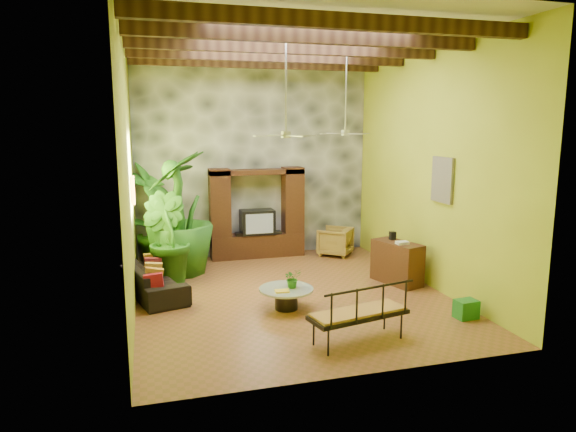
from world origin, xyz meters
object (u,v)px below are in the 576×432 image
object	(u,v)px
iron_bench	(361,311)
green_bin	(466,309)
wicker_armchair	(335,241)
entertainment_center	(257,220)
tall_plant_b	(166,238)
ceiling_fan_back	(345,123)
tall_plant_a	(151,213)
side_console	(397,263)
tall_plant_c	(179,213)
sofa	(154,280)
coffee_table	(286,296)
ceiling_fan_front	(286,123)

from	to	relation	value
iron_bench	green_bin	world-z (taller)	iron_bench
wicker_armchair	green_bin	distance (m)	4.85
entertainment_center	wicker_armchair	bearing A→B (deg)	-11.07
wicker_armchair	tall_plant_b	xyz separation A→B (m)	(-4.34, -1.26, 0.62)
tall_plant_b	iron_bench	xyz separation A→B (m)	(2.76, -4.04, -0.45)
wicker_armchair	tall_plant_b	size ratio (longest dim) A/B	0.41
entertainment_center	ceiling_fan_back	size ratio (longest dim) A/B	1.29
tall_plant_a	side_console	bearing A→B (deg)	-30.89
tall_plant_a	tall_plant_c	size ratio (longest dim) A/B	0.90
sofa	ceiling_fan_back	bearing A→B (deg)	-98.65
coffee_table	green_bin	world-z (taller)	coffee_table
tall_plant_b	tall_plant_c	xyz separation A→B (m)	(0.32, 0.66, 0.42)
sofa	side_console	world-z (taller)	side_console
ceiling_fan_back	green_bin	xyz separation A→B (m)	(1.05, -3.26, -3.24)
sofa	tall_plant_c	distance (m)	1.93
ceiling_fan_front	green_bin	xyz separation A→B (m)	(2.85, -1.66, -3.24)
entertainment_center	side_console	world-z (taller)	entertainment_center
ceiling_fan_back	coffee_table	size ratio (longest dim) A/B	1.85
wicker_armchair	tall_plant_c	distance (m)	4.20
sofa	side_console	size ratio (longest dim) A/B	1.87
coffee_table	side_console	xyz separation A→B (m)	(2.72, 0.90, 0.19)
entertainment_center	tall_plant_b	distance (m)	2.87
ceiling_fan_front	sofa	size ratio (longest dim) A/B	0.88
entertainment_center	ceiling_fan_back	bearing A→B (deg)	-50.43
entertainment_center	wicker_armchair	distance (m)	2.12
wicker_armchair	tall_plant_a	size ratio (longest dim) A/B	0.32
sofa	iron_bench	size ratio (longest dim) A/B	1.25
wicker_armchair	side_console	size ratio (longest dim) A/B	0.71
entertainment_center	sofa	distance (m)	3.66
sofa	wicker_armchair	bearing A→B (deg)	-81.58
entertainment_center	iron_bench	bearing A→B (deg)	-85.91
tall_plant_a	tall_plant_b	world-z (taller)	tall_plant_a
sofa	tall_plant_a	distance (m)	2.63
ceiling_fan_back	green_bin	size ratio (longest dim) A/B	4.91
tall_plant_a	side_console	xyz separation A→B (m)	(5.04, -3.01, -0.82)
ceiling_fan_back	tall_plant_b	distance (m)	4.64
ceiling_fan_front	green_bin	distance (m)	4.62
tall_plant_c	green_bin	xyz separation A→B (m)	(4.67, -4.21, -1.24)
entertainment_center	tall_plant_a	bearing A→B (deg)	179.70
entertainment_center	tall_plant_c	size ratio (longest dim) A/B	0.85
ceiling_fan_back	sofa	distance (m)	5.28
ceiling_fan_back	wicker_armchair	xyz separation A→B (m)	(0.40, 1.55, -3.04)
entertainment_center	green_bin	xyz separation A→B (m)	(2.65, -5.19, -0.80)
tall_plant_a	iron_bench	world-z (taller)	tall_plant_a
ceiling_fan_front	ceiling_fan_back	world-z (taller)	same
sofa	tall_plant_a	bearing A→B (deg)	-16.23
ceiling_fan_back	wicker_armchair	size ratio (longest dim) A/B	2.31
tall_plant_b	tall_plant_c	bearing A→B (deg)	63.98
side_console	tall_plant_a	bearing A→B (deg)	131.06
iron_bench	ceiling_fan_back	bearing A→B (deg)	60.54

